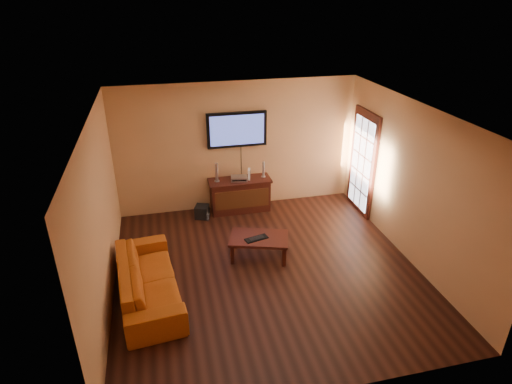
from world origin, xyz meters
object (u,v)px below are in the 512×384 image
object	(u,v)px
television	(237,130)
sofa	(147,274)
coffee_table	(259,240)
subwoofer	(202,212)
keyboard	(256,238)
speaker_right	(263,170)
speaker_left	(217,173)
bottle	(208,217)
game_console	(249,174)
av_receiver	(239,178)
media_console	(240,195)

from	to	relation	value
television	sofa	xyz separation A→B (m)	(-1.92, -2.68, -1.31)
coffee_table	subwoofer	size ratio (longest dim) A/B	4.33
keyboard	sofa	bearing A→B (deg)	-161.80
speaker_right	speaker_left	bearing A→B (deg)	-179.67
television	coffee_table	world-z (taller)	television
bottle	keyboard	size ratio (longest dim) A/B	0.48
game_console	subwoofer	world-z (taller)	game_console
speaker_left	av_receiver	world-z (taller)	speaker_left
media_console	television	size ratio (longest dim) A/B	1.06
television	speaker_right	size ratio (longest dim) A/B	3.60
coffee_table	speaker_left	size ratio (longest dim) A/B	2.88
subwoofer	keyboard	bearing A→B (deg)	-46.53
bottle	media_console	bearing A→B (deg)	23.48
game_console	subwoofer	distance (m)	1.25
media_console	coffee_table	bearing A→B (deg)	-90.78
subwoofer	speaker_left	bearing A→B (deg)	45.88
bottle	sofa	bearing A→B (deg)	-118.79
game_console	keyboard	xyz separation A→B (m)	(-0.28, -1.86, -0.40)
media_console	speaker_left	bearing A→B (deg)	175.91
sofa	speaker_right	bearing A→B (deg)	-50.04
av_receiver	subwoofer	xyz separation A→B (m)	(-0.82, -0.14, -0.61)
speaker_right	bottle	world-z (taller)	speaker_right
subwoofer	keyboard	world-z (taller)	keyboard
sofa	coffee_table	bearing A→B (deg)	-76.75
coffee_table	media_console	bearing A→B (deg)	89.22
av_receiver	subwoofer	size ratio (longest dim) A/B	1.28
television	av_receiver	xyz separation A→B (m)	(-0.01, -0.21, -0.98)
speaker_left	sofa	bearing A→B (deg)	-120.14
media_console	keyboard	xyz separation A→B (m)	(-0.08, -1.86, 0.06)
media_console	game_console	bearing A→B (deg)	0.10
media_console	game_console	size ratio (longest dim) A/B	5.88
media_console	av_receiver	bearing A→B (deg)	-169.56
speaker_right	subwoofer	distance (m)	1.55
speaker_left	bottle	bearing A→B (deg)	-127.48
television	keyboard	world-z (taller)	television
media_console	bottle	size ratio (longest dim) A/B	6.32
av_receiver	keyboard	xyz separation A→B (m)	(-0.07, -1.86, -0.33)
coffee_table	subwoofer	bearing A→B (deg)	115.94
media_console	subwoofer	size ratio (longest dim) A/B	4.91
bottle	television	bearing A→B (deg)	35.48
game_console	media_console	bearing A→B (deg)	-164.04
television	coffee_table	bearing A→B (deg)	-90.70
keyboard	coffee_table	bearing A→B (deg)	40.74
av_receiver	keyboard	size ratio (longest dim) A/B	0.79
media_console	coffee_table	world-z (taller)	media_console
media_console	sofa	world-z (taller)	sofa
media_console	speaker_left	world-z (taller)	speaker_left
television	game_console	size ratio (longest dim) A/B	5.56
bottle	keyboard	world-z (taller)	keyboard
media_console	subwoofer	distance (m)	0.88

